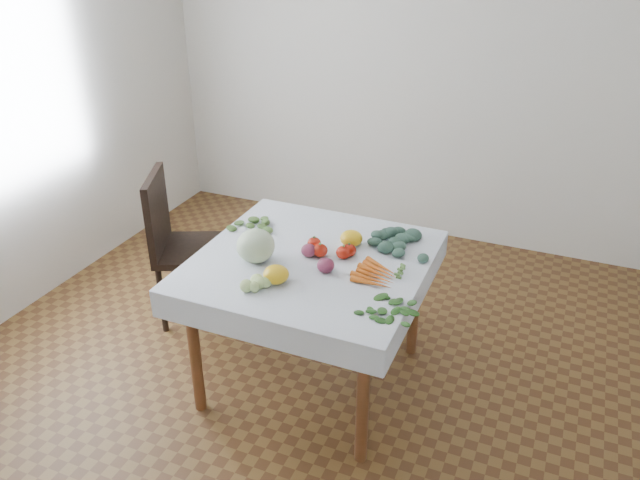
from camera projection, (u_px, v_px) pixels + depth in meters
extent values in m
plane|color=brown|center=(312.00, 377.00, 3.45)|extent=(4.00, 4.00, 0.00)
cube|color=silver|center=(423.00, 60.00, 4.46)|extent=(4.00, 0.04, 2.70)
cube|color=brown|center=(311.00, 263.00, 3.11)|extent=(1.00, 1.00, 0.04)
cylinder|color=brown|center=(195.00, 352.00, 3.08)|extent=(0.06, 0.06, 0.71)
cylinder|color=brown|center=(363.00, 400.00, 2.78)|extent=(0.06, 0.06, 0.71)
cylinder|color=brown|center=(275.00, 269.00, 3.80)|extent=(0.06, 0.06, 0.71)
cylinder|color=brown|center=(415.00, 300.00, 3.50)|extent=(0.06, 0.06, 0.71)
cube|color=white|center=(311.00, 259.00, 3.10)|extent=(1.12, 1.12, 0.01)
cube|color=black|center=(194.00, 250.00, 3.80)|extent=(0.57, 0.57, 0.04)
cube|color=black|center=(157.00, 212.00, 3.67)|extent=(0.21, 0.41, 0.47)
cylinder|color=black|center=(162.00, 300.00, 3.74)|extent=(0.04, 0.04, 0.44)
cylinder|color=black|center=(224.00, 300.00, 3.75)|extent=(0.04, 0.04, 0.44)
cylinder|color=black|center=(173.00, 269.00, 4.07)|extent=(0.04, 0.04, 0.44)
cylinder|color=black|center=(230.00, 269.00, 4.07)|extent=(0.04, 0.04, 0.44)
ellipsoid|color=beige|center=(256.00, 246.00, 3.04)|extent=(0.25, 0.25, 0.17)
ellipsoid|color=#AD1A0B|center=(314.00, 243.00, 3.18)|extent=(0.08, 0.08, 0.06)
ellipsoid|color=#AD1A0B|center=(320.00, 250.00, 3.11)|extent=(0.08, 0.08, 0.07)
ellipsoid|color=#AD1A0B|center=(349.00, 250.00, 3.11)|extent=(0.09, 0.09, 0.06)
ellipsoid|color=#AD1A0B|center=(343.00, 252.00, 3.09)|extent=(0.10, 0.10, 0.06)
ellipsoid|color=gold|center=(351.00, 238.00, 3.21)|extent=(0.14, 0.14, 0.08)
ellipsoid|color=gold|center=(276.00, 274.00, 2.88)|extent=(0.15, 0.15, 0.08)
ellipsoid|color=#5B1A39|center=(326.00, 265.00, 2.97)|extent=(0.09, 0.09, 0.07)
ellipsoid|color=#5B1A39|center=(309.00, 250.00, 3.11)|extent=(0.08, 0.08, 0.07)
ellipsoid|color=#BADC7E|center=(262.00, 285.00, 2.83)|extent=(0.05, 0.05, 0.05)
ellipsoid|color=#BADC7E|center=(259.00, 282.00, 2.85)|extent=(0.05, 0.05, 0.05)
ellipsoid|color=#BADC7E|center=(257.00, 287.00, 2.82)|extent=(0.05, 0.05, 0.05)
ellipsoid|color=#BADC7E|center=(269.00, 283.00, 2.85)|extent=(0.05, 0.05, 0.05)
ellipsoid|color=#BADC7E|center=(248.00, 281.00, 2.86)|extent=(0.05, 0.05, 0.05)
ellipsoid|color=#BADC7E|center=(267.00, 291.00, 2.79)|extent=(0.05, 0.05, 0.05)
cone|color=#CE5316|center=(380.00, 266.00, 3.00)|extent=(0.19, 0.12, 0.03)
cone|color=#CE5316|center=(378.00, 270.00, 2.98)|extent=(0.20, 0.11, 0.03)
cone|color=#CE5316|center=(376.00, 273.00, 2.95)|extent=(0.20, 0.09, 0.03)
cone|color=#CE5316|center=(374.00, 276.00, 2.92)|extent=(0.21, 0.08, 0.03)
cone|color=#CE5316|center=(371.00, 279.00, 2.90)|extent=(0.21, 0.06, 0.03)
cone|color=#CE5316|center=(369.00, 283.00, 2.87)|extent=(0.20, 0.04, 0.03)
ellipsoid|color=#315143|center=(407.00, 243.00, 3.19)|extent=(0.07, 0.07, 0.05)
ellipsoid|color=#315143|center=(397.00, 241.00, 3.22)|extent=(0.07, 0.07, 0.05)
ellipsoid|color=#315143|center=(404.00, 247.00, 3.17)|extent=(0.07, 0.07, 0.05)
ellipsoid|color=#315143|center=(408.00, 240.00, 3.23)|extent=(0.07, 0.07, 0.05)
ellipsoid|color=#315143|center=(391.00, 243.00, 3.20)|extent=(0.07, 0.07, 0.05)
ellipsoid|color=#315143|center=(415.00, 247.00, 3.16)|extent=(0.07, 0.07, 0.05)
ellipsoid|color=#315143|center=(397.00, 237.00, 3.26)|extent=(0.07, 0.07, 0.05)
ellipsoid|color=#315143|center=(396.00, 249.00, 3.14)|extent=(0.07, 0.07, 0.05)
ellipsoid|color=#315143|center=(420.00, 242.00, 3.21)|extent=(0.07, 0.07, 0.05)
ellipsoid|color=#315143|center=(383.00, 239.00, 3.24)|extent=(0.07, 0.07, 0.05)
ellipsoid|color=#315143|center=(415.00, 252.00, 3.11)|extent=(0.07, 0.07, 0.05)
ellipsoid|color=#315143|center=(407.00, 235.00, 3.28)|extent=(0.07, 0.07, 0.05)
ellipsoid|color=#315143|center=(381.00, 247.00, 3.16)|extent=(0.07, 0.07, 0.05)
ellipsoid|color=#315143|center=(431.00, 247.00, 3.16)|extent=(0.07, 0.07, 0.05)
ellipsoid|color=#315143|center=(384.00, 233.00, 3.30)|extent=(0.07, 0.07, 0.05)
ellipsoid|color=#315143|center=(402.00, 256.00, 3.08)|extent=(0.07, 0.07, 0.05)
ellipsoid|color=#245119|center=(390.00, 309.00, 2.69)|extent=(0.06, 0.04, 0.01)
ellipsoid|color=#245119|center=(384.00, 306.00, 2.72)|extent=(0.06, 0.04, 0.01)
ellipsoid|color=#245119|center=(384.00, 311.00, 2.68)|extent=(0.06, 0.04, 0.01)
ellipsoid|color=#245119|center=(394.00, 307.00, 2.71)|extent=(0.06, 0.04, 0.01)
ellipsoid|color=#245119|center=(377.00, 306.00, 2.71)|extent=(0.06, 0.04, 0.01)
ellipsoid|color=#245119|center=(392.00, 313.00, 2.67)|extent=(0.06, 0.04, 0.01)
ellipsoid|color=#245119|center=(388.00, 303.00, 2.74)|extent=(0.06, 0.04, 0.01)
ellipsoid|color=#245119|center=(375.00, 311.00, 2.68)|extent=(0.06, 0.04, 0.01)
ellipsoid|color=#245119|center=(401.00, 310.00, 2.69)|extent=(0.06, 0.04, 0.01)
ellipsoid|color=#245119|center=(375.00, 302.00, 2.75)|extent=(0.06, 0.04, 0.01)
ellipsoid|color=#245119|center=(386.00, 317.00, 2.64)|extent=(0.06, 0.04, 0.01)
ellipsoid|color=#245119|center=(399.00, 303.00, 2.74)|extent=(0.06, 0.04, 0.01)
ellipsoid|color=#245119|center=(366.00, 307.00, 2.71)|extent=(0.06, 0.04, 0.01)
ellipsoid|color=#245119|center=(404.00, 317.00, 2.64)|extent=(0.06, 0.04, 0.01)
ellipsoid|color=#245119|center=(382.00, 297.00, 2.78)|extent=(0.06, 0.04, 0.01)
ellipsoid|color=#245119|center=(373.00, 317.00, 2.64)|extent=(0.06, 0.04, 0.01)
ellipsoid|color=#245119|center=(411.00, 308.00, 2.70)|extent=(0.06, 0.04, 0.01)
ellipsoid|color=#245119|center=(363.00, 300.00, 2.76)|extent=(0.06, 0.04, 0.01)
ellipsoid|color=#557B38|center=(255.00, 224.00, 3.41)|extent=(0.05, 0.05, 0.03)
ellipsoid|color=#557B38|center=(249.00, 223.00, 3.43)|extent=(0.05, 0.05, 0.03)
ellipsoid|color=#557B38|center=(252.00, 227.00, 3.39)|extent=(0.05, 0.05, 0.03)
ellipsoid|color=#557B38|center=(258.00, 222.00, 3.44)|extent=(0.05, 0.05, 0.03)
ellipsoid|color=#557B38|center=(241.00, 224.00, 3.42)|extent=(0.05, 0.05, 0.03)
ellipsoid|color=#557B38|center=(262.00, 227.00, 3.38)|extent=(0.05, 0.05, 0.03)
ellipsoid|color=#557B38|center=(250.00, 219.00, 3.48)|extent=(0.05, 0.05, 0.03)
ellipsoid|color=#557B38|center=(243.00, 229.00, 3.36)|extent=(0.05, 0.05, 0.03)
ellipsoid|color=#557B38|center=(270.00, 223.00, 3.43)|extent=(0.05, 0.05, 0.03)
ellipsoid|color=#557B38|center=(234.00, 220.00, 3.46)|extent=(0.05, 0.05, 0.03)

